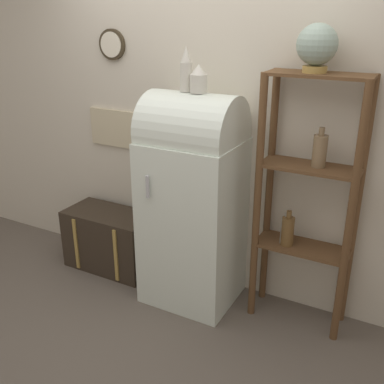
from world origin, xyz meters
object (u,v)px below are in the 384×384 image
(refrigerator, at_px, (193,198))
(vase_center, at_px, (199,80))
(suitcase_trunk, at_px, (111,240))
(vase_left, at_px, (186,71))
(globe, at_px, (317,46))

(refrigerator, bearing_deg, vase_center, 0.90)
(suitcase_trunk, bearing_deg, vase_left, -3.06)
(suitcase_trunk, bearing_deg, vase_center, -3.10)
(suitcase_trunk, bearing_deg, refrigerator, -3.30)
(refrigerator, height_order, suitcase_trunk, refrigerator)
(globe, distance_m, vase_center, 0.75)
(suitcase_trunk, height_order, vase_center, vase_center)
(globe, relative_size, vase_left, 0.96)
(refrigerator, height_order, vase_center, vase_center)
(refrigerator, relative_size, suitcase_trunk, 2.09)
(globe, bearing_deg, vase_center, -171.13)
(vase_left, relative_size, vase_center, 1.60)
(vase_center, bearing_deg, suitcase_trunk, 176.90)
(suitcase_trunk, bearing_deg, globe, 2.34)
(refrigerator, distance_m, vase_left, 0.89)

